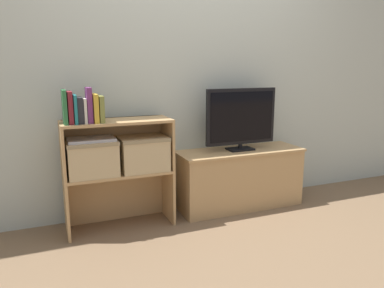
# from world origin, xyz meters

# --- Properties ---
(ground_plane) EXTENTS (16.00, 16.00, 0.00)m
(ground_plane) POSITION_xyz_m (0.00, 0.00, 0.00)
(ground_plane) COLOR brown
(wall_back) EXTENTS (10.00, 0.05, 2.40)m
(wall_back) POSITION_xyz_m (0.00, 0.40, 1.20)
(wall_back) COLOR #B2BCB2
(wall_back) RESTS_ON ground_plane
(tv_stand) EXTENTS (1.10, 0.39, 0.51)m
(tv_stand) POSITION_xyz_m (0.46, 0.18, 0.26)
(tv_stand) COLOR tan
(tv_stand) RESTS_ON ground_plane
(tv) EXTENTS (0.64, 0.14, 0.53)m
(tv) POSITION_xyz_m (0.46, 0.18, 0.79)
(tv) COLOR black
(tv) RESTS_ON tv_stand
(bookshelf_lower_tier) EXTENTS (0.80, 0.31, 0.44)m
(bookshelf_lower_tier) POSITION_xyz_m (-0.60, 0.22, 0.28)
(bookshelf_lower_tier) COLOR tan
(bookshelf_lower_tier) RESTS_ON ground_plane
(bookshelf_upper_tier) EXTENTS (0.80, 0.31, 0.39)m
(bookshelf_upper_tier) POSITION_xyz_m (-0.60, 0.21, 0.69)
(bookshelf_upper_tier) COLOR tan
(bookshelf_upper_tier) RESTS_ON bookshelf_lower_tier
(book_forest) EXTENTS (0.03, 0.15, 0.23)m
(book_forest) POSITION_xyz_m (-0.96, 0.10, 0.95)
(book_forest) COLOR #286638
(book_forest) RESTS_ON bookshelf_upper_tier
(book_maroon) EXTENTS (0.03, 0.13, 0.22)m
(book_maroon) POSITION_xyz_m (-0.92, 0.10, 0.94)
(book_maroon) COLOR maroon
(book_maroon) RESTS_ON bookshelf_upper_tier
(book_teal) EXTENTS (0.02, 0.16, 0.20)m
(book_teal) POSITION_xyz_m (-0.89, 0.10, 0.93)
(book_teal) COLOR #1E7075
(book_teal) RESTS_ON bookshelf_upper_tier
(book_charcoal) EXTENTS (0.04, 0.13, 0.18)m
(book_charcoal) POSITION_xyz_m (-0.86, 0.10, 0.92)
(book_charcoal) COLOR #232328
(book_charcoal) RESTS_ON bookshelf_upper_tier
(book_ivory) EXTENTS (0.02, 0.12, 0.17)m
(book_ivory) POSITION_xyz_m (-0.82, 0.10, 0.92)
(book_ivory) COLOR silver
(book_ivory) RESTS_ON bookshelf_upper_tier
(book_plum) EXTENTS (0.04, 0.12, 0.24)m
(book_plum) POSITION_xyz_m (-0.79, 0.10, 0.95)
(book_plum) COLOR #6B2D66
(book_plum) RESTS_ON bookshelf_upper_tier
(book_mustard) EXTENTS (0.03, 0.16, 0.20)m
(book_mustard) POSITION_xyz_m (-0.75, 0.10, 0.93)
(book_mustard) COLOR gold
(book_mustard) RESTS_ON bookshelf_upper_tier
(book_olive) EXTENTS (0.03, 0.16, 0.19)m
(book_olive) POSITION_xyz_m (-0.71, 0.10, 0.92)
(book_olive) COLOR olive
(book_olive) RESTS_ON bookshelf_upper_tier
(storage_basket_left) EXTENTS (0.36, 0.28, 0.26)m
(storage_basket_left) POSITION_xyz_m (-0.79, 0.14, 0.58)
(storage_basket_left) COLOR tan
(storage_basket_left) RESTS_ON bookshelf_lower_tier
(storage_basket_right) EXTENTS (0.36, 0.28, 0.26)m
(storage_basket_right) POSITION_xyz_m (-0.41, 0.14, 0.58)
(storage_basket_right) COLOR tan
(storage_basket_right) RESTS_ON bookshelf_lower_tier
(laptop) EXTENTS (0.33, 0.22, 0.02)m
(laptop) POSITION_xyz_m (-0.79, 0.14, 0.71)
(laptop) COLOR #BCBCC1
(laptop) RESTS_ON storage_basket_left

